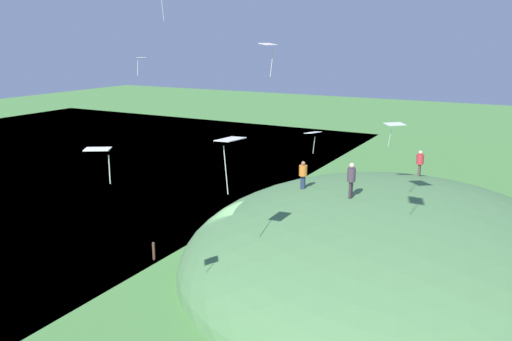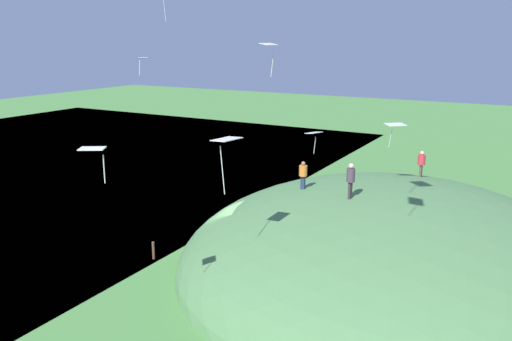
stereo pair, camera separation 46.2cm
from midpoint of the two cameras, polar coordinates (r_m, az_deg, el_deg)
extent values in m
plane|color=#4C853E|center=(30.17, -2.60, -8.41)|extent=(160.00, 160.00, 0.00)
ellipsoid|color=#4E7D49|center=(29.52, 14.40, -9.40)|extent=(21.56, 24.37, 7.64)
cube|color=#3A2F34|center=(26.78, 10.81, -2.15)|extent=(0.17, 0.25, 0.88)
cylinder|color=#493946|center=(26.57, 10.89, -0.51)|extent=(0.49, 0.49, 0.70)
sphere|color=beige|center=(26.45, 10.94, 0.50)|extent=(0.26, 0.26, 0.26)
cube|color=brown|center=(33.46, 18.07, -0.02)|extent=(0.15, 0.25, 0.77)
cylinder|color=red|center=(33.30, 18.16, 1.14)|extent=(0.47, 0.47, 0.61)
sphere|color=beige|center=(33.22, 18.21, 1.85)|extent=(0.23, 0.23, 0.23)
cube|color=#25324E|center=(29.23, 5.64, -1.32)|extent=(0.26, 0.15, 0.76)
cylinder|color=orange|center=(29.05, 5.67, -0.02)|extent=(0.48, 0.48, 0.60)
sphere|color=#946B4D|center=(28.95, 5.69, 0.77)|extent=(0.23, 0.23, 0.23)
cube|color=white|center=(34.58, -11.89, 12.06)|extent=(0.74, 0.70, 0.07)
cylinder|color=white|center=(34.60, -12.33, 10.99)|extent=(0.05, 0.15, 0.96)
cube|color=silver|center=(29.75, 15.53, 4.91)|extent=(1.28, 1.26, 0.08)
cylinder|color=silver|center=(29.88, 15.01, 3.44)|extent=(0.19, 0.13, 1.05)
cube|color=white|center=(17.29, -16.88, 2.34)|extent=(0.97, 0.89, 0.03)
cylinder|color=white|center=(17.42, -15.67, 0.15)|extent=(0.15, 0.13, 0.99)
cube|color=white|center=(31.51, 6.79, 4.16)|extent=(0.95, 1.10, 0.11)
cylinder|color=white|center=(31.64, 6.90, 2.77)|extent=(0.18, 0.15, 1.08)
cube|color=silver|center=(20.34, -2.60, 3.47)|extent=(0.94, 1.22, 0.08)
cylinder|color=silver|center=(20.62, -3.08, 0.02)|extent=(0.22, 0.05, 1.97)
cylinder|color=white|center=(35.48, -9.69, 17.31)|extent=(0.04, 0.24, 1.72)
cube|color=#F4E1D0|center=(30.45, 1.87, 13.74)|extent=(0.90, 1.11, 0.13)
cylinder|color=#F4E1D0|center=(30.64, 2.27, 11.76)|extent=(0.17, 0.17, 1.63)
cylinder|color=brown|center=(28.90, -10.78, -8.65)|extent=(0.14, 0.14, 0.99)
camera|label=1|loc=(0.23, -89.55, 0.12)|focal=36.32mm
camera|label=2|loc=(0.23, 90.45, -0.12)|focal=36.32mm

